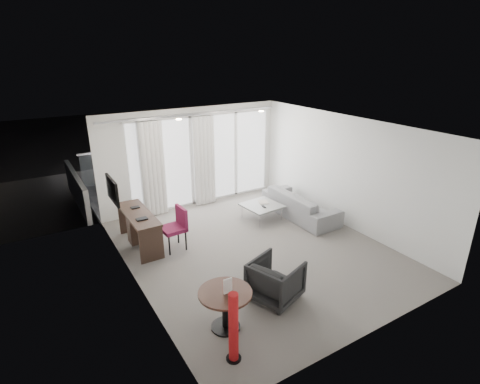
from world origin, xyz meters
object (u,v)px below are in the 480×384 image
desk (140,229)px  desk_chair (173,229)px  coffee_table (262,212)px  round_table (225,310)px  sofa (300,204)px  tub_armchair (275,280)px  red_lamp (233,328)px  rattan_chair_b (237,166)px  rattan_chair_a (200,170)px

desk → desk_chair: bearing=-43.1°
desk → coffee_table: (2.99, -0.25, -0.19)m
desk → coffee_table: 3.00m
desk_chair → round_table: size_ratio=1.14×
desk → sofa: bearing=-8.8°
desk_chair → round_table: desk_chair is taller
round_table → tub_armchair: 1.09m
desk → red_lamp: bearing=-88.6°
rattan_chair_b → coffee_table: bearing=-91.3°
red_lamp → sofa: 4.98m
coffee_table → tub_armchair: bearing=-120.4°
coffee_table → sofa: sofa is taller
tub_armchair → rattan_chair_b: rattan_chair_b is taller
red_lamp → rattan_chair_b: (3.96, 6.49, -0.08)m
red_lamp → tub_armchair: (1.28, 0.79, -0.18)m
desk → sofa: (3.91, -0.60, -0.06)m
desk → round_table: 3.20m
desk_chair → rattan_chair_b: desk_chair is taller
red_lamp → coffee_table: (2.89, 3.54, -0.34)m
desk_chair → round_table: bearing=-98.4°
tub_armchair → rattan_chair_b: size_ratio=0.86×
desk_chair → tub_armchair: (0.82, -2.48, -0.10)m
desk_chair → coffee_table: desk_chair is taller
coffee_table → rattan_chair_a: (-0.08, 3.38, 0.18)m
sofa → desk: bearing=81.2°
tub_armchair → desk_chair: bearing=-1.2°
red_lamp → sofa: red_lamp is taller
red_lamp → round_table: bearing=70.6°
red_lamp → rattan_chair_b: red_lamp is taller
red_lamp → coffee_table: size_ratio=1.26×
round_table → desk: bearing=95.5°
desk_chair → tub_armchair: desk_chair is taller
round_table → coffee_table: round_table is taller
desk → rattan_chair_a: 4.27m
tub_armchair → coffee_table: tub_armchair is taller
desk → red_lamp: red_lamp is taller
tub_armchair → rattan_chair_b: (2.68, 5.70, 0.10)m
desk → desk_chair: size_ratio=1.76×
round_table → tub_armchair: bearing=10.3°
desk_chair → red_lamp: 3.30m
desk_chair → rattan_chair_a: 4.35m
coffee_table → red_lamp: bearing=-129.2°
desk → rattan_chair_b: size_ratio=1.78×
tub_armchair → sofa: 3.49m
desk_chair → sofa: bearing=-4.5°
desk_chair → rattan_chair_b: 4.76m
desk → rattan_chair_b: 4.87m
red_lamp → sofa: (3.82, 3.18, -0.21)m
desk_chair → coffee_table: bearing=3.3°
rattan_chair_a → round_table: bearing=-97.8°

